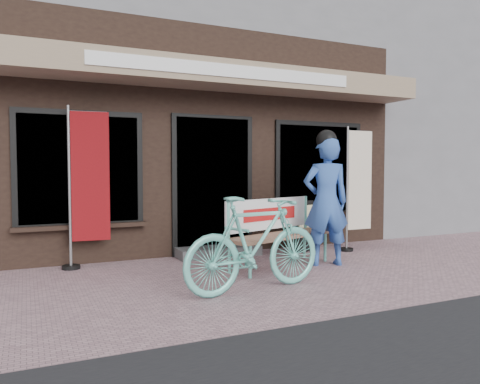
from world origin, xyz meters
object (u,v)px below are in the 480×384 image
bench (275,227)px  person (326,199)px  nobori_cream (357,187)px  nobori_red (87,185)px  menu_stand (304,226)px  bicycle (255,244)px

bench → person: (0.68, -0.24, 0.38)m
person → nobori_cream: bearing=49.5°
person → nobori_red: bearing=174.8°
person → nobori_red: size_ratio=0.86×
nobori_cream → bench: bearing=-163.1°
nobori_red → menu_stand: bearing=1.3°
bicycle → nobori_red: (-1.54, 2.04, 0.61)m
menu_stand → bench: bearing=-160.9°
person → nobori_red: 3.30m
person → menu_stand: bearing=90.9°
person → nobori_red: (-3.07, 1.19, 0.20)m
person → menu_stand: person is taller
person → bench: bearing=176.8°
menu_stand → bicycle: bearing=-153.8°
bicycle → person: bearing=-68.8°
bench → nobori_cream: nobori_cream is taller
bench → bicycle: bearing=-146.8°
nobori_red → bench: bearing=-17.0°
bicycle → bench: bearing=-46.0°
bicycle → menu_stand: bearing=-52.2°
person → nobori_cream: nobori_cream is taller
bicycle → nobori_red: bearing=29.4°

